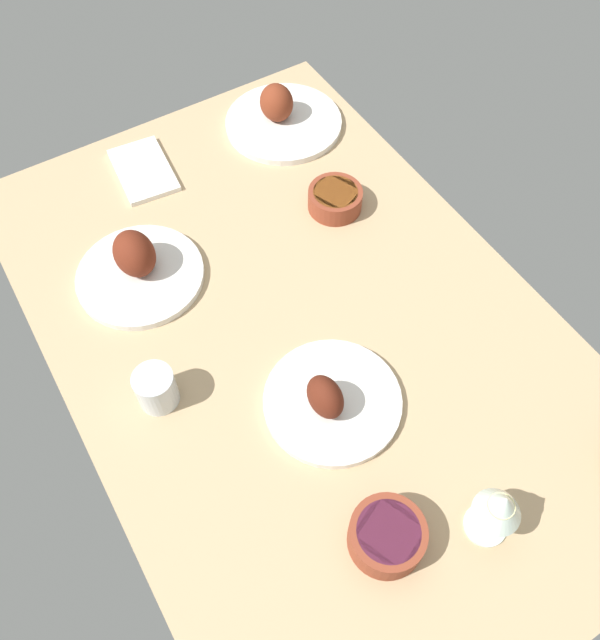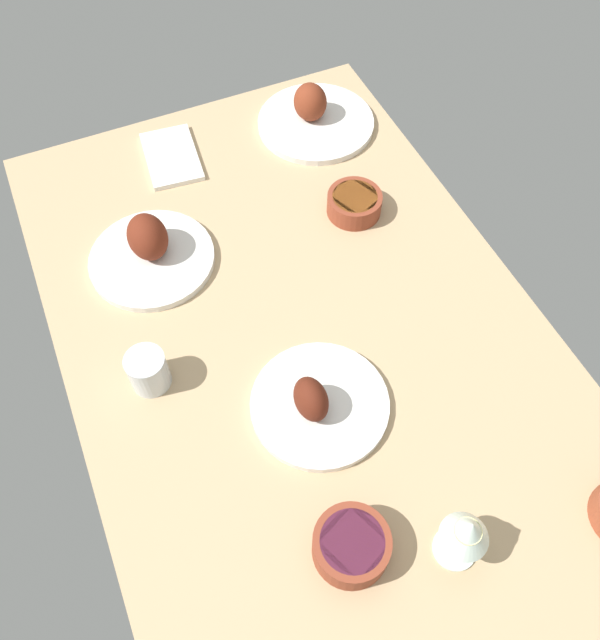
% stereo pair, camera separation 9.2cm
% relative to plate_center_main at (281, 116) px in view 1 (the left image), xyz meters
% --- Properties ---
extents(dining_table, '(1.40, 0.90, 0.04)m').
position_rel_plate_center_main_xyz_m(dining_table, '(0.52, -0.27, -0.04)').
color(dining_table, tan).
rests_on(dining_table, ground).
extents(plate_center_main, '(0.28, 0.28, 0.10)m').
position_rel_plate_center_main_xyz_m(plate_center_main, '(0.00, 0.00, 0.00)').
color(plate_center_main, silver).
rests_on(plate_center_main, dining_table).
extents(plate_far_side, '(0.25, 0.25, 0.09)m').
position_rel_plate_center_main_xyz_m(plate_far_side, '(0.69, -0.31, -0.00)').
color(plate_far_side, silver).
rests_on(plate_far_side, dining_table).
extents(plate_near_viewer, '(0.26, 0.26, 0.11)m').
position_rel_plate_center_main_xyz_m(plate_near_viewer, '(0.24, -0.48, 0.01)').
color(plate_near_viewer, silver).
rests_on(plate_near_viewer, dining_table).
extents(bowl_onions, '(0.12, 0.12, 0.06)m').
position_rel_plate_center_main_xyz_m(bowl_onions, '(0.94, -0.37, 0.01)').
color(bowl_onions, brown).
rests_on(bowl_onions, dining_table).
extents(bowl_soup, '(0.12, 0.12, 0.05)m').
position_rel_plate_center_main_xyz_m(bowl_soup, '(0.29, -0.04, 0.00)').
color(bowl_soup, brown).
rests_on(bowl_soup, dining_table).
extents(wine_glass, '(0.08, 0.08, 0.14)m').
position_rel_plate_center_main_xyz_m(wine_glass, '(1.01, -0.21, 0.08)').
color(wine_glass, silver).
rests_on(wine_glass, dining_table).
extents(water_tumbler, '(0.07, 0.07, 0.08)m').
position_rel_plate_center_main_xyz_m(water_tumbler, '(0.52, -0.57, 0.02)').
color(water_tumbler, silver).
rests_on(water_tumbler, dining_table).
extents(folded_napkin, '(0.20, 0.14, 0.01)m').
position_rel_plate_center_main_xyz_m(folded_napkin, '(-0.03, -0.35, -0.02)').
color(folded_napkin, white).
rests_on(folded_napkin, dining_table).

